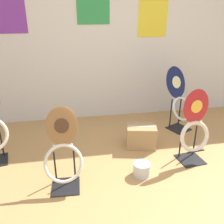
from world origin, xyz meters
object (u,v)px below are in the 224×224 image
(toilet_seat_display_woodgrain, at_px, (63,153))
(toilet_seat_display_crimson_swirl, at_px, (194,131))
(storage_box, at_px, (141,136))
(paint_can, at_px, (142,169))
(toilet_seat_display_navy_moon, at_px, (179,100))

(toilet_seat_display_woodgrain, xyz_separation_m, toilet_seat_display_crimson_swirl, (1.47, 0.19, 0.01))
(toilet_seat_display_crimson_swirl, distance_m, storage_box, 0.69)
(toilet_seat_display_crimson_swirl, height_order, paint_can, toilet_seat_display_crimson_swirl)
(toilet_seat_display_navy_moon, distance_m, storage_box, 0.85)
(toilet_seat_display_navy_moon, xyz_separation_m, storage_box, (-0.67, -0.42, -0.29))
(toilet_seat_display_crimson_swirl, xyz_separation_m, paint_can, (-0.66, -0.17, -0.31))
(toilet_seat_display_navy_moon, height_order, toilet_seat_display_crimson_swirl, toilet_seat_display_navy_moon)
(toilet_seat_display_navy_moon, bearing_deg, storage_box, -148.04)
(toilet_seat_display_woodgrain, height_order, paint_can, toilet_seat_display_woodgrain)
(toilet_seat_display_navy_moon, relative_size, storage_box, 2.19)
(toilet_seat_display_woodgrain, height_order, storage_box, toilet_seat_display_woodgrain)
(toilet_seat_display_navy_moon, height_order, toilet_seat_display_woodgrain, toilet_seat_display_navy_moon)
(toilet_seat_display_navy_moon, xyz_separation_m, paint_can, (-0.84, -1.00, -0.36))
(toilet_seat_display_navy_moon, xyz_separation_m, toilet_seat_display_woodgrain, (-1.65, -1.02, -0.06))
(toilet_seat_display_navy_moon, xyz_separation_m, toilet_seat_display_crimson_swirl, (-0.18, -0.83, -0.05))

